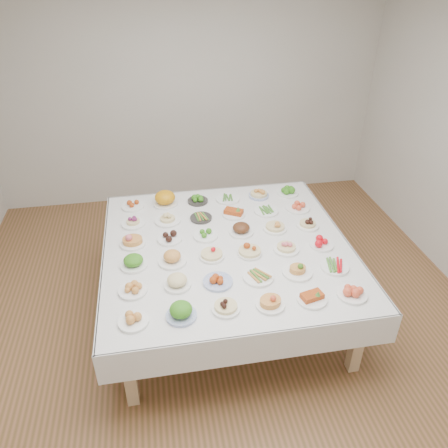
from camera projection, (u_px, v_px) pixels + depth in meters
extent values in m
plane|color=brown|center=(220.00, 315.00, 4.21)|extent=(5.00, 5.00, 0.00)
cube|color=beige|center=(187.00, 96.00, 5.54)|extent=(5.00, 0.02, 2.80)
cube|color=white|center=(227.00, 248.00, 3.91)|extent=(2.16, 2.16, 0.06)
cube|color=white|center=(209.00, 201.00, 4.87)|extent=(2.18, 0.02, 0.28)
cube|color=white|center=(255.00, 349.00, 3.07)|extent=(2.18, 0.01, 0.28)
cube|color=white|center=(339.00, 246.00, 4.13)|extent=(0.02, 2.18, 0.28)
cube|color=white|center=(105.00, 271.00, 3.81)|extent=(0.02, 2.18, 0.28)
cube|color=tan|center=(129.00, 371.00, 3.22)|extent=(0.09, 0.09, 0.69)
cube|color=tan|center=(358.00, 339.00, 3.49)|extent=(0.09, 0.09, 0.69)
cube|color=tan|center=(130.00, 237.00, 4.73)|extent=(0.09, 0.09, 0.69)
cube|color=tan|center=(290.00, 221.00, 4.99)|extent=(0.09, 0.09, 0.69)
cylinder|color=white|center=(134.00, 322.00, 3.08)|extent=(0.21, 0.21, 0.02)
cylinder|color=#4C66B2|center=(181.00, 316.00, 3.13)|extent=(0.22, 0.22, 0.02)
cylinder|color=white|center=(226.00, 309.00, 3.19)|extent=(0.21, 0.21, 0.02)
cylinder|color=white|center=(270.00, 305.00, 3.23)|extent=(0.21, 0.21, 0.02)
cylinder|color=white|center=(312.00, 299.00, 3.28)|extent=(0.23, 0.23, 0.02)
cylinder|color=white|center=(352.00, 295.00, 3.32)|extent=(0.23, 0.23, 0.02)
cylinder|color=white|center=(133.00, 291.00, 3.36)|extent=(0.22, 0.22, 0.02)
cylinder|color=white|center=(177.00, 285.00, 3.42)|extent=(0.21, 0.21, 0.02)
cylinder|color=#4C66B2|center=(218.00, 282.00, 3.45)|extent=(0.23, 0.23, 0.02)
cylinder|color=white|center=(258.00, 277.00, 3.50)|extent=(0.25, 0.25, 0.02)
cylinder|color=white|center=(297.00, 272.00, 3.55)|extent=(0.24, 0.24, 0.02)
cylinder|color=white|center=(335.00, 268.00, 3.60)|extent=(0.23, 0.23, 0.02)
cylinder|color=white|center=(134.00, 265.00, 3.63)|extent=(0.23, 0.23, 0.02)
cylinder|color=white|center=(173.00, 261.00, 3.67)|extent=(0.24, 0.24, 0.02)
cylinder|color=white|center=(212.00, 256.00, 3.73)|extent=(0.21, 0.21, 0.02)
cylinder|color=white|center=(250.00, 253.00, 3.77)|extent=(0.21, 0.21, 0.02)
cylinder|color=white|center=(286.00, 249.00, 3.82)|extent=(0.22, 0.22, 0.02)
cylinder|color=white|center=(321.00, 245.00, 3.88)|extent=(0.21, 0.21, 0.02)
cylinder|color=white|center=(133.00, 244.00, 3.90)|extent=(0.23, 0.23, 0.02)
cylinder|color=white|center=(170.00, 240.00, 3.95)|extent=(0.22, 0.22, 0.02)
cylinder|color=white|center=(206.00, 236.00, 4.00)|extent=(0.22, 0.22, 0.02)
cylinder|color=white|center=(241.00, 232.00, 4.05)|extent=(0.22, 0.22, 0.02)
cylinder|color=white|center=(275.00, 229.00, 4.10)|extent=(0.22, 0.22, 0.02)
cylinder|color=white|center=(307.00, 226.00, 4.15)|extent=(0.21, 0.21, 0.02)
cylinder|color=white|center=(133.00, 224.00, 4.18)|extent=(0.22, 0.22, 0.02)
cylinder|color=white|center=(168.00, 221.00, 4.22)|extent=(0.24, 0.24, 0.02)
cylinder|color=#2C2A27|center=(201.00, 218.00, 4.26)|extent=(0.21, 0.21, 0.02)
cylinder|color=white|center=(234.00, 215.00, 4.32)|extent=(0.22, 0.22, 0.02)
cylinder|color=white|center=(266.00, 211.00, 4.37)|extent=(0.24, 0.24, 0.02)
cylinder|color=white|center=(298.00, 209.00, 4.42)|extent=(0.24, 0.24, 0.02)
cylinder|color=white|center=(133.00, 207.00, 4.45)|extent=(0.22, 0.22, 0.02)
cylinder|color=white|center=(166.00, 204.00, 4.50)|extent=(0.24, 0.24, 0.02)
cylinder|color=#2C2A27|center=(198.00, 201.00, 4.55)|extent=(0.21, 0.21, 0.02)
cylinder|color=white|center=(228.00, 199.00, 4.59)|extent=(0.24, 0.24, 0.02)
cylinder|color=#4C66B2|center=(259.00, 196.00, 4.65)|extent=(0.21, 0.21, 0.02)
cylinder|color=white|center=(288.00, 193.00, 4.69)|extent=(0.22, 0.22, 0.02)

